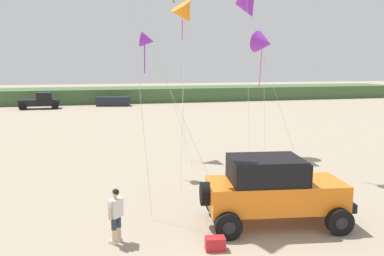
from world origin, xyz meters
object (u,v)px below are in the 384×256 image
Objects in this scene: kite_orange_streamer at (148,41)px; kite_blue_swept at (185,14)px; jeep at (273,189)px; kite_red_delta at (249,8)px; distant_pickup at (40,101)px; person_watching at (116,213)px; distant_sedan at (113,101)px; cooler_box at (215,244)px; kite_pink_ribbon at (264,43)px.

kite_blue_swept reaches higher than kite_orange_streamer.
kite_orange_streamer is at bearing 112.35° from jeep.
distant_pickup is at bearing 117.49° from kite_red_delta.
kite_blue_swept is (4.07, 8.13, 6.76)m from person_watching.
cooler_box is at bearing -77.09° from distant_sedan.
kite_blue_swept is at bearing -74.54° from distant_sedan.
person_watching reaches higher than distant_sedan.
person_watching is at bearing -178.19° from jeep.
kite_blue_swept is 5.30m from kite_red_delta.
jeep is 9.42m from kite_orange_streamer.
kite_orange_streamer reaches higher than cooler_box.
cooler_box is 0.06× the size of kite_red_delta.
kite_orange_streamer is at bearing -166.81° from kite_pink_ribbon.
kite_orange_streamer is at bearing 102.22° from cooler_box.
kite_red_delta is (4.47, 2.74, 0.80)m from kite_blue_swept.
distant_sedan is 0.58× the size of kite_pink_ribbon.
kite_red_delta is at bearing 27.94° from kite_orange_streamer.
jeep is at bearing -73.68° from distant_pickup.
distant_pickup is 0.50× the size of kite_red_delta.
distant_pickup is 33.41m from kite_red_delta.
cooler_box is (-2.41, -1.32, -1.01)m from jeep.
kite_orange_streamer reaches higher than jeep.
kite_pink_ribbon reaches higher than kite_orange_streamer.
kite_blue_swept reaches higher than distant_pickup.
distant_sedan is at bearing 89.66° from kite_orange_streamer.
jeep is 0.69× the size of kite_pink_ribbon.
kite_pink_ribbon is at bearing 67.95° from jeep.
jeep is 1.19× the size of distant_sedan.
kite_pink_ribbon reaches higher than distant_pickup.
cooler_box is 0.08× the size of kite_orange_streamer.
distant_pickup is (-11.59, 39.58, -0.26)m from jeep.
jeep is 0.54× the size of kite_red_delta.
kite_red_delta is (6.24, -30.18, 7.90)m from distant_sedan.
kite_orange_streamer is at bearing 74.29° from person_watching.
jeep is 0.60× the size of kite_blue_swept.
kite_orange_streamer is at bearing -75.10° from distant_pickup.
jeep reaches higher than cooler_box.
person_watching is at bearing -128.13° from kite_red_delta.
kite_orange_streamer is at bearing -152.06° from kite_red_delta.
person_watching is 9.45m from kite_orange_streamer.
distant_sedan is (-0.39, 42.21, 0.41)m from cooler_box.
jeep is at bearing -107.77° from kite_red_delta.
jeep is 2.93m from cooler_box.
person_watching is at bearing -80.82° from distant_sedan.
person_watching is 0.18× the size of kite_red_delta.
kite_orange_streamer is (-0.59, 8.62, 6.15)m from cooler_box.
distant_pickup is 0.67× the size of kite_orange_streamer.
person_watching is 15.76m from kite_red_delta.
person_watching is at bearing 164.94° from cooler_box.
distant_pickup reaches higher than distant_sedan.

